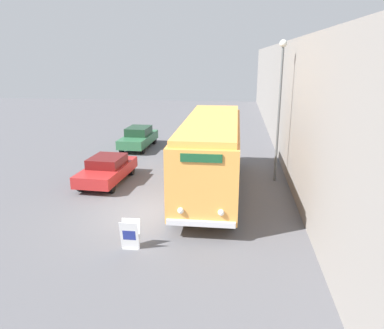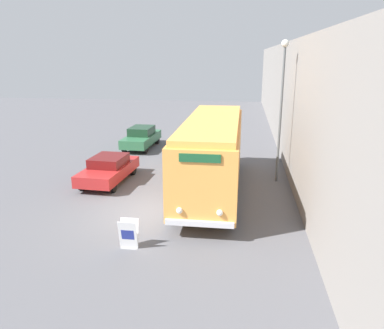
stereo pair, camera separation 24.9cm
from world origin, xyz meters
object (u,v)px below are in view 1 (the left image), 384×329
object	(u,v)px
vintage_bus	(211,151)
streetlamp	(280,93)
parked_car_near	(107,169)
parked_car_mid	(139,137)
sign_board	(130,235)

from	to	relation	value
vintage_bus	streetlamp	xyz separation A→B (m)	(3.16, 2.01, 2.47)
parked_car_near	parked_car_mid	xyz separation A→B (m)	(-0.31, 7.40, 0.06)
vintage_bus	parked_car_near	bearing A→B (deg)	171.98
vintage_bus	sign_board	world-z (taller)	vintage_bus
sign_board	streetlamp	size ratio (longest dim) A/B	0.15
parked_car_near	vintage_bus	bearing A→B (deg)	-4.76
streetlamp	vintage_bus	bearing A→B (deg)	-147.46
sign_board	streetlamp	distance (m)	10.28
vintage_bus	sign_board	size ratio (longest dim) A/B	9.86
sign_board	parked_car_mid	world-z (taller)	parked_car_mid
parked_car_mid	streetlamp	bearing A→B (deg)	-32.28
streetlamp	parked_car_mid	world-z (taller)	streetlamp
vintage_bus	parked_car_near	distance (m)	5.51
parked_car_near	parked_car_mid	distance (m)	7.40
sign_board	parked_car_near	world-z (taller)	parked_car_near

